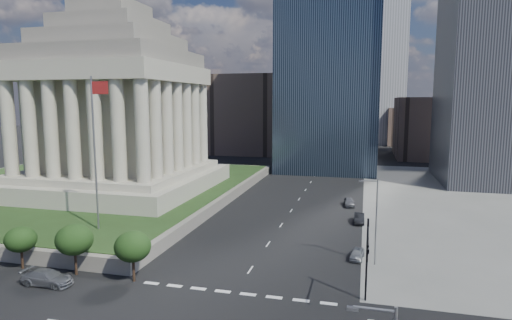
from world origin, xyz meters
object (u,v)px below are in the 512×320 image
(parked_sedan_near, at_px, (357,254))
(parked_sedan_far, at_px, (349,202))
(street_lamp_north, at_px, (375,217))
(suv_grey, at_px, (47,278))
(flagpole, at_px, (95,145))
(war_memorial, at_px, (114,87))
(parked_sedan_mid, at_px, (359,218))
(traffic_signal_ne, at_px, (367,254))

(parked_sedan_near, height_order, parked_sedan_far, parked_sedan_far)
(street_lamp_north, xyz_separation_m, suv_grey, (-32.44, -14.02, -4.88))
(street_lamp_north, bearing_deg, flagpole, -178.37)
(war_memorial, distance_m, parked_sedan_near, 54.49)
(war_memorial, height_order, parked_sedan_mid, war_memorial)
(street_lamp_north, bearing_deg, war_memorial, 154.08)
(street_lamp_north, distance_m, parked_sedan_far, 28.59)
(parked_sedan_mid, bearing_deg, traffic_signal_ne, -89.02)
(flagpole, xyz_separation_m, street_lamp_north, (35.16, 1.00, -7.45))
(suv_grey, bearing_deg, parked_sedan_far, -35.48)
(flagpole, height_order, traffic_signal_ne, flagpole)
(war_memorial, distance_m, parked_sedan_mid, 50.32)
(street_lamp_north, distance_m, suv_grey, 35.68)
(street_lamp_north, bearing_deg, suv_grey, -156.63)
(traffic_signal_ne, bearing_deg, flagpole, 163.29)
(flagpole, bearing_deg, street_lamp_north, 1.63)
(flagpole, xyz_separation_m, suv_grey, (2.71, -13.02, -12.33))
(war_memorial, height_order, traffic_signal_ne, war_memorial)
(war_memorial, xyz_separation_m, flagpole, (12.17, -24.00, -8.29))
(suv_grey, distance_m, parked_sedan_far, 50.79)
(flagpole, relative_size, street_lamp_north, 2.00)
(parked_sedan_mid, bearing_deg, suv_grey, -135.47)
(traffic_signal_ne, bearing_deg, parked_sedan_mid, 92.01)
(parked_sedan_near, bearing_deg, parked_sedan_far, 100.52)
(war_memorial, xyz_separation_m, parked_sedan_far, (43.54, 4.91, -20.65))
(suv_grey, bearing_deg, parked_sedan_near, -64.45)
(traffic_signal_ne, distance_m, parked_sedan_far, 39.58)
(flagpole, bearing_deg, parked_sedan_mid, 28.65)
(suv_grey, height_order, parked_sedan_mid, suv_grey)
(parked_sedan_mid, bearing_deg, parked_sedan_far, 99.34)
(parked_sedan_near, distance_m, parked_sedan_far, 26.62)
(parked_sedan_near, xyz_separation_m, parked_sedan_far, (-1.96, 26.54, 0.12))
(war_memorial, height_order, flagpole, war_memorial)
(flagpole, bearing_deg, suv_grey, -78.22)
(war_memorial, bearing_deg, flagpole, -63.11)
(suv_grey, height_order, parked_sedan_near, suv_grey)
(suv_grey, height_order, parked_sedan_far, suv_grey)
(traffic_signal_ne, distance_m, parked_sedan_mid, 28.89)
(traffic_signal_ne, xyz_separation_m, parked_sedan_far, (-2.96, 39.22, -4.50))
(flagpole, distance_m, parked_sedan_mid, 39.95)
(traffic_signal_ne, height_order, street_lamp_north, street_lamp_north)
(war_memorial, relative_size, suv_grey, 7.25)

